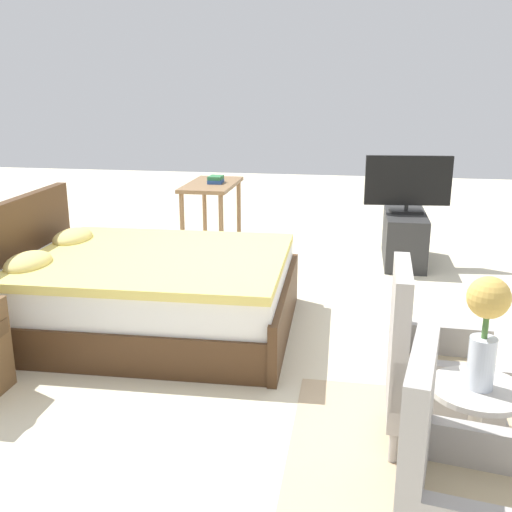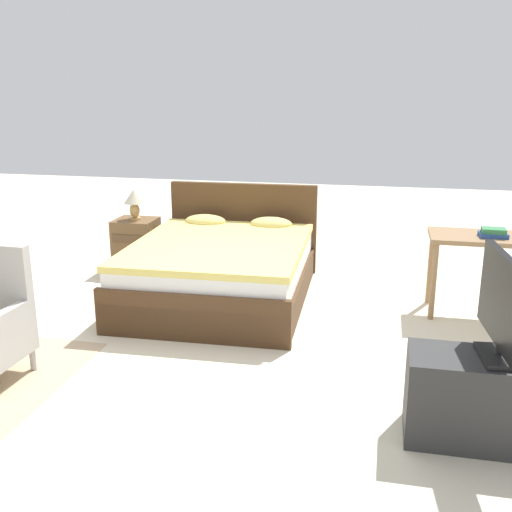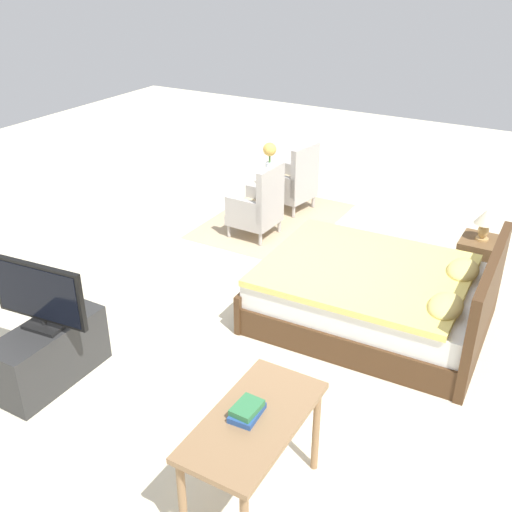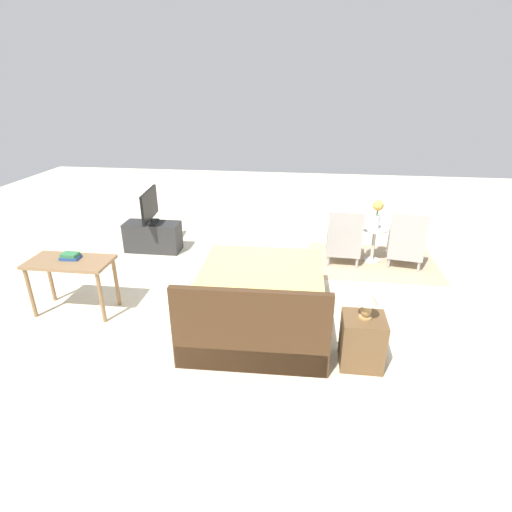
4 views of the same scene
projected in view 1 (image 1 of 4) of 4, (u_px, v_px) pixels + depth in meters
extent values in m
plane|color=beige|center=(269.00, 327.00, 4.54)|extent=(16.00, 16.00, 0.00)
cube|color=tan|center=(451.00, 504.00, 2.62)|extent=(2.10, 1.50, 0.01)
cube|color=#472D19|center=(150.00, 311.00, 4.48)|extent=(1.63, 2.13, 0.28)
cube|color=white|center=(148.00, 278.00, 4.41)|extent=(1.56, 2.05, 0.24)
cube|color=#EAD66B|center=(158.00, 259.00, 4.36)|extent=(1.61, 1.88, 0.06)
cube|color=#472D19|center=(20.00, 262.00, 4.52)|extent=(1.61, 0.12, 0.96)
cube|color=#472D19|center=(285.00, 310.00, 4.33)|extent=(1.61, 0.10, 0.40)
ellipsoid|color=#DBC670|center=(28.00, 263.00, 4.12)|extent=(0.45, 0.29, 0.14)
ellipsoid|color=#DBC670|center=(73.00, 238.00, 4.79)|extent=(0.45, 0.29, 0.14)
cube|color=#ADA8A3|center=(417.00, 436.00, 2.06)|extent=(0.55, 0.17, 0.64)
cube|color=#ADA8A3|center=(481.00, 459.00, 2.25)|extent=(0.16, 0.52, 0.26)
cylinder|color=#ADA8A3|center=(493.00, 457.00, 2.81)|extent=(0.04, 0.04, 0.16)
cylinder|color=#ADA8A3|center=(479.00, 407.00, 3.24)|extent=(0.04, 0.04, 0.16)
cylinder|color=#ADA8A3|center=(393.00, 446.00, 2.90)|extent=(0.04, 0.04, 0.16)
cylinder|color=#ADA8A3|center=(392.00, 399.00, 3.33)|extent=(0.04, 0.04, 0.16)
cube|color=#ADA8A3|center=(441.00, 401.00, 3.03)|extent=(0.56, 0.56, 0.12)
cube|color=#C6B289|center=(443.00, 382.00, 3.00)|extent=(0.51, 0.51, 0.10)
cube|color=#ADA8A3|center=(399.00, 328.00, 2.97)|extent=(0.54, 0.10, 0.64)
cube|color=#ADA8A3|center=(449.00, 390.00, 2.76)|extent=(0.09, 0.52, 0.26)
cube|color=#ADA8A3|center=(440.00, 348.00, 3.20)|extent=(0.09, 0.52, 0.26)
cylinder|color=beige|center=(465.00, 504.00, 2.61)|extent=(0.28, 0.28, 0.03)
cylinder|color=beige|center=(471.00, 449.00, 2.54)|extent=(0.06, 0.06, 0.53)
cylinder|color=beige|center=(478.00, 390.00, 2.46)|extent=(0.40, 0.40, 0.02)
cylinder|color=silver|center=(481.00, 363.00, 2.43)|extent=(0.11, 0.11, 0.22)
cylinder|color=#477538|center=(485.00, 326.00, 2.38)|extent=(0.02, 0.02, 0.10)
sphere|color=#E0B251|center=(489.00, 297.00, 2.35)|extent=(0.17, 0.17, 0.17)
cube|color=#2D2D2D|center=(404.00, 237.00, 6.15)|extent=(0.96, 0.40, 0.52)
cube|color=black|center=(406.00, 211.00, 6.07)|extent=(0.23, 0.34, 0.03)
cylinder|color=black|center=(406.00, 207.00, 6.06)|extent=(0.04, 0.04, 0.05)
cube|color=black|center=(408.00, 181.00, 5.99)|extent=(0.13, 0.86, 0.50)
cube|color=black|center=(408.00, 180.00, 6.01)|extent=(0.08, 0.79, 0.45)
cylinder|color=#8E6B47|center=(221.00, 227.00, 6.23)|extent=(0.05, 0.05, 0.69)
cylinder|color=#8E6B47|center=(239.00, 209.00, 7.12)|extent=(0.05, 0.05, 0.69)
cylinder|color=#8E6B47|center=(182.00, 225.00, 6.30)|extent=(0.05, 0.05, 0.69)
cylinder|color=#8E6B47|center=(205.00, 208.00, 7.19)|extent=(0.05, 0.05, 0.69)
cube|color=#8E6B47|center=(212.00, 185.00, 6.61)|extent=(1.04, 0.52, 0.04)
cube|color=#284C8E|center=(216.00, 181.00, 6.60)|extent=(0.24, 0.17, 0.04)
cube|color=#337A47|center=(216.00, 178.00, 6.58)|extent=(0.20, 0.15, 0.04)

